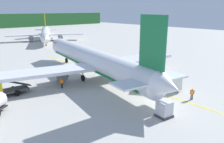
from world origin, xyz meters
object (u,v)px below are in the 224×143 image
Objects in this scene: airliner_mid_apron at (46,34)px; crew_loader_left at (192,93)px; cargo_container_near at (164,109)px; airliner_foreground at (93,60)px; service_truck_catering at (1,89)px; crew_marshaller at (62,82)px; service_truck_fuel at (162,81)px.

airliner_mid_apron is 71.66m from crew_loader_left.
airliner_mid_apron is at bearing 74.73° from cargo_container_near.
airliner_foreground reaches higher than crew_loader_left.
service_truck_catering is (-31.93, -51.32, -1.82)m from airliner_mid_apron.
airliner_mid_apron is 20.54× the size of crew_marshaller.
crew_marshaller is at bearing -113.48° from airliner_mid_apron.
service_truck_fuel is 16.29m from crew_marshaller.
airliner_foreground is 55.03m from airliner_mid_apron.
airliner_mid_apron reaches higher than crew_loader_left.
airliner_foreground is at bearing 102.36° from crew_loader_left.
airliner_mid_apron is at bearing 73.11° from airliner_foreground.
service_truck_catering is at bearing -121.88° from airliner_mid_apron.
airliner_foreground is at bearing 108.82° from service_truck_fuel.
airliner_mid_apron is 5.74× the size of service_truck_fuel.
service_truck_catering is 2.92× the size of cargo_container_near.
cargo_container_near is 17.62m from crew_marshaller.
service_truck_catering is (-15.94, 1.33, -2.20)m from airliner_foreground.
service_truck_fuel reaches higher than cargo_container_near.
airliner_mid_apron is 66.29m from service_truck_fuel.
cargo_container_near is 1.27× the size of crew_loader_left.
service_truck_fuel is at bearing -43.99° from crew_marshaller.
service_truck_fuel is 0.98× the size of service_truck_catering.
airliner_foreground reaches higher than airliner_mid_apron.
crew_loader_left is at bearing -93.73° from service_truck_fuel.
airliner_foreground is 13.43m from service_truck_fuel.
crew_loader_left is (19.87, -19.29, -0.21)m from service_truck_catering.
airliner_mid_apron is 16.35× the size of cargo_container_near.
service_truck_fuel is at bearing -100.17° from airliner_mid_apron.
crew_marshaller is at bearing -170.36° from airliner_foreground.
service_truck_fuel is 2.85× the size of cargo_container_near.
airliner_mid_apron reaches higher than crew_marshaller.
airliner_foreground reaches higher than crew_marshaller.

